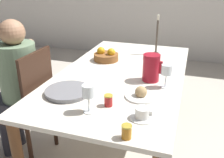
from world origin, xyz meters
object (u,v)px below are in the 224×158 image
object	(u,v)px
teacup_near_person	(142,114)
serving_tray	(68,91)
jam_jar_red	(108,100)
red_pitcher	(151,68)
jam_jar_amber	(127,131)
person_seated	(16,80)
bread_plate	(141,94)
wine_glass_water	(166,71)
candlestick_tall	(157,39)
wine_glass_juice	(88,93)
fruit_bowl	(106,56)
chair_person_side	(28,105)

from	to	relation	value
teacup_near_person	serving_tray	bearing A→B (deg)	164.35
serving_tray	jam_jar_red	distance (m)	0.33
red_pitcher	jam_jar_amber	world-z (taller)	red_pitcher
person_seated	bread_plate	distance (m)	1.01
wine_glass_water	jam_jar_red	size ratio (longest dim) A/B	2.31
jam_jar_red	candlestick_tall	bearing A→B (deg)	84.56
person_seated	jam_jar_amber	xyz separation A→B (m)	(1.04, -0.49, 0.06)
bread_plate	wine_glass_water	bearing A→B (deg)	57.47
wine_glass_juice	jam_jar_amber	xyz separation A→B (m)	(0.28, -0.18, -0.09)
jam_jar_amber	fruit_bowl	world-z (taller)	fruit_bowl
chair_person_side	serving_tray	distance (m)	0.51
red_pitcher	candlestick_tall	distance (m)	0.70
wine_glass_water	jam_jar_amber	size ratio (longest dim) A/B	2.31
red_pitcher	bread_plate	distance (m)	0.31
red_pitcher	wine_glass_juice	size ratio (longest dim) A/B	1.19
person_seated	teacup_near_person	size ratio (longest dim) A/B	8.29
teacup_near_person	fruit_bowl	bearing A→B (deg)	120.67
chair_person_side	red_pitcher	world-z (taller)	chair_person_side
fruit_bowl	candlestick_tall	bearing A→B (deg)	40.19
wine_glass_juice	bread_plate	bearing A→B (deg)	47.90
chair_person_side	jam_jar_amber	size ratio (longest dim) A/B	12.83
red_pitcher	fruit_bowl	bearing A→B (deg)	144.44
person_seated	red_pitcher	world-z (taller)	person_seated
person_seated	candlestick_tall	size ratio (longest dim) A/B	3.02
person_seated	jam_jar_red	world-z (taller)	person_seated
fruit_bowl	wine_glass_water	bearing A→B (deg)	-35.55
red_pitcher	fruit_bowl	world-z (taller)	red_pitcher
wine_glass_water	bread_plate	xyz separation A→B (m)	(-0.13, -0.21, -0.10)
wine_glass_juice	candlestick_tall	xyz separation A→B (m)	(0.20, 1.27, 0.03)
teacup_near_person	jam_jar_amber	bearing A→B (deg)	-100.36
person_seated	teacup_near_person	xyz separation A→B (m)	(1.08, -0.28, 0.05)
bread_plate	jam_jar_amber	xyz separation A→B (m)	(0.02, -0.46, 0.02)
wine_glass_water	serving_tray	bearing A→B (deg)	-153.41
red_pitcher	serving_tray	xyz separation A→B (m)	(-0.50, -0.40, -0.09)
person_seated	serving_tray	xyz separation A→B (m)	(0.53, -0.13, 0.04)
jam_jar_amber	teacup_near_person	bearing A→B (deg)	79.64
wine_glass_water	jam_jar_amber	bearing A→B (deg)	-99.29
fruit_bowl	candlestick_tall	world-z (taller)	candlestick_tall
red_pitcher	serving_tray	bearing A→B (deg)	-141.39
teacup_near_person	fruit_bowl	size ratio (longest dim) A/B	0.61
jam_jar_amber	jam_jar_red	xyz separation A→B (m)	(-0.19, 0.28, 0.00)
person_seated	jam_jar_amber	bearing A→B (deg)	-115.15
wine_glass_water	bread_plate	world-z (taller)	wine_glass_water
serving_tray	chair_person_side	bearing A→B (deg)	165.95
serving_tray	bread_plate	world-z (taller)	bread_plate
wine_glass_juice	teacup_near_person	size ratio (longest dim) A/B	1.22
person_seated	candlestick_tall	bearing A→B (deg)	-44.81
teacup_near_person	candlestick_tall	distance (m)	1.26
teacup_near_person	person_seated	bearing A→B (deg)	165.29
serving_tray	fruit_bowl	xyz separation A→B (m)	(0.02, 0.74, 0.03)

